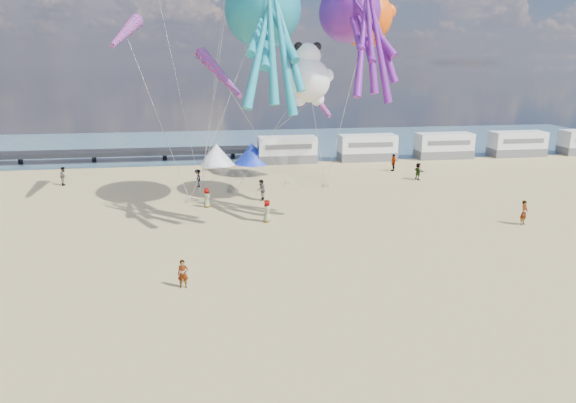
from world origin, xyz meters
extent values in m
plane|color=tan|center=(0.00, 0.00, 0.00)|extent=(120.00, 120.00, 0.00)
plane|color=#3C6074|center=(0.00, 55.00, 0.02)|extent=(120.00, 120.00, 0.00)
cube|color=silver|center=(6.00, 40.00, 1.50)|extent=(6.60, 2.50, 3.00)
cube|color=silver|center=(15.50, 40.00, 1.50)|extent=(6.60, 2.50, 3.00)
cube|color=silver|center=(25.00, 40.00, 1.50)|extent=(6.60, 2.50, 3.00)
cube|color=silver|center=(34.50, 40.00, 1.50)|extent=(6.60, 2.50, 3.00)
cone|color=white|center=(-2.00, 40.00, 1.20)|extent=(4.00, 4.00, 2.40)
cone|color=#1933CC|center=(2.00, 40.00, 1.20)|extent=(4.00, 4.00, 2.40)
imported|color=tan|center=(-4.34, 7.33, 0.75)|extent=(0.57, 0.40, 1.49)
imported|color=#7F6659|center=(1.14, 17.78, 0.82)|extent=(0.40, 0.60, 1.65)
imported|color=#7F6659|center=(1.34, 23.83, 0.88)|extent=(0.74, 0.97, 1.76)
imported|color=#7F6659|center=(-3.90, 29.36, 0.83)|extent=(0.76, 0.91, 1.67)
imported|color=#7F6659|center=(16.41, 33.66, 0.91)|extent=(1.28, 1.33, 1.82)
imported|color=#7F6659|center=(17.33, 29.27, 0.83)|extent=(0.62, 1.04, 1.66)
imported|color=#7F6659|center=(18.97, 14.36, 0.88)|extent=(1.65, 1.35, 1.77)
imported|color=#7F6659|center=(-3.12, 22.40, 0.78)|extent=(0.55, 0.66, 1.56)
imported|color=#7F6659|center=(-16.27, 32.10, 0.87)|extent=(0.72, 0.95, 1.74)
cube|color=gray|center=(-4.50, 24.09, 0.11)|extent=(0.50, 0.35, 0.22)
cube|color=gray|center=(-0.54, 27.19, 0.11)|extent=(0.50, 0.35, 0.22)
cube|color=gray|center=(7.71, 27.76, 0.11)|extent=(0.50, 0.35, 0.22)
cube|color=gray|center=(4.35, 29.13, 0.11)|extent=(0.50, 0.35, 0.22)
cube|color=gray|center=(-3.67, 28.24, 0.11)|extent=(0.50, 0.35, 0.22)
camera|label=1|loc=(-2.77, -17.29, 11.08)|focal=32.00mm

